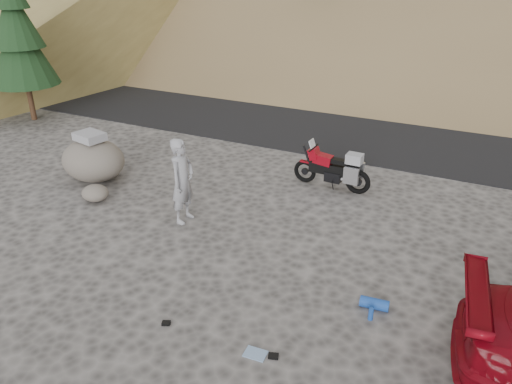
{
  "coord_description": "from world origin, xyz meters",
  "views": [
    {
      "loc": [
        3.28,
        -7.17,
        5.29
      ],
      "look_at": [
        -0.6,
        0.79,
        1.0
      ],
      "focal_mm": 35.0,
      "sensor_mm": 36.0,
      "label": 1
    }
  ],
  "objects": [
    {
      "name": "gear_blue_mat",
      "position": [
        2.16,
        -0.44,
        0.09
      ],
      "size": [
        0.48,
        0.23,
        0.19
      ],
      "primitive_type": "cylinder",
      "rotation": [
        0.0,
        1.57,
        0.09
      ],
      "color": "#1B48A6",
      "rests_on": "ground"
    },
    {
      "name": "motorcycle",
      "position": [
        0.13,
        3.7,
        0.5
      ],
      "size": [
        1.98,
        0.6,
        1.18
      ],
      "rotation": [
        0.0,
        0.0,
        -0.03
      ],
      "color": "black",
      "rests_on": "ground"
    },
    {
      "name": "gear_glove_a",
      "position": [
        1.12,
        -2.17,
        0.02
      ],
      "size": [
        0.18,
        0.15,
        0.04
      ],
      "primitive_type": "cube",
      "rotation": [
        0.0,
        0.0,
        0.32
      ],
      "color": "black",
      "rests_on": "ground"
    },
    {
      "name": "gear_blue_cloth",
      "position": [
        0.86,
        -2.23,
        0.01
      ],
      "size": [
        0.34,
        0.26,
        0.01
      ],
      "primitive_type": "cube",
      "rotation": [
        0.0,
        0.0,
        0.06
      ],
      "color": "#7E9DC3",
      "rests_on": "ground"
    },
    {
      "name": "small_rock",
      "position": [
        -4.69,
        0.6,
        0.19
      ],
      "size": [
        0.72,
        0.67,
        0.38
      ],
      "rotation": [
        0.0,
        0.0,
        -0.16
      ],
      "color": "#615A53",
      "rests_on": "ground"
    },
    {
      "name": "man",
      "position": [
        -2.28,
        0.73,
        0.0
      ],
      "size": [
        0.45,
        0.68,
        1.87
      ],
      "primitive_type": "imported",
      "rotation": [
        0.0,
        0.0,
        1.57
      ],
      "color": "#97979D",
      "rests_on": "ground"
    },
    {
      "name": "ground",
      "position": [
        0.0,
        0.0,
        0.0
      ],
      "size": [
        140.0,
        140.0,
        0.0
      ],
      "primitive_type": "plane",
      "color": "#403D3B",
      "rests_on": "ground"
    },
    {
      "name": "boulder",
      "position": [
        -5.52,
        1.52,
        0.55
      ],
      "size": [
        2.07,
        1.95,
        1.25
      ],
      "rotation": [
        0.0,
        0.0,
        -0.43
      ],
      "color": "#615A53",
      "rests_on": "ground"
    },
    {
      "name": "gear_glove_b",
      "position": [
        -0.68,
        -2.26,
        0.02
      ],
      "size": [
        0.16,
        0.14,
        0.04
      ],
      "primitive_type": "cube",
      "rotation": [
        0.0,
        0.0,
        0.39
      ],
      "color": "black",
      "rests_on": "ground"
    },
    {
      "name": "road",
      "position": [
        0.0,
        9.0,
        0.0
      ],
      "size": [
        120.0,
        7.0,
        0.05
      ],
      "primitive_type": "cube",
      "color": "black",
      "rests_on": "ground"
    },
    {
      "name": "conifer_verge",
      "position": [
        -11.0,
        4.5,
        2.89
      ],
      "size": [
        2.2,
        2.2,
        5.04
      ],
      "color": "#3C2315",
      "rests_on": "ground"
    },
    {
      "name": "gear_bottle",
      "position": [
        2.18,
        -0.74,
        0.11
      ],
      "size": [
        0.08,
        0.08,
        0.22
      ],
      "primitive_type": "cylinder",
      "rotation": [
        0.0,
        0.0,
        0.01
      ],
      "color": "#1B48A6",
      "rests_on": "ground"
    }
  ]
}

